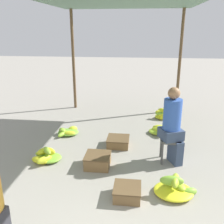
# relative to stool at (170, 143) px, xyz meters

# --- Properties ---
(canopy_post_back_left) EXTENTS (0.08, 0.08, 2.73)m
(canopy_post_back_left) POSITION_rel_stool_xyz_m (-2.45, 2.94, 1.02)
(canopy_post_back_left) COLOR brown
(canopy_post_back_left) RESTS_ON ground
(canopy_post_back_right) EXTENTS (0.08, 0.08, 2.73)m
(canopy_post_back_right) POSITION_rel_stool_xyz_m (0.49, 2.94, 1.02)
(canopy_post_back_right) COLOR brown
(canopy_post_back_right) RESTS_ON ground
(stool) EXTENTS (0.34, 0.34, 0.43)m
(stool) POSITION_rel_stool_xyz_m (0.00, 0.00, 0.00)
(stool) COLOR #4C4C4C
(stool) RESTS_ON ground
(vendor_seated) EXTENTS (0.45, 0.45, 1.33)m
(vendor_seated) POSITION_rel_stool_xyz_m (0.02, -0.01, 0.35)
(vendor_seated) COLOR #384766
(vendor_seated) RESTS_ON ground
(banana_pile_left_0) EXTENTS (0.52, 0.60, 0.25)m
(banana_pile_left_0) POSITION_rel_stool_xyz_m (-2.15, -0.22, -0.26)
(banana_pile_left_0) COLOR #8FBD33
(banana_pile_left_0) RESTS_ON ground
(banana_pile_left_1) EXTENTS (0.47, 0.56, 0.16)m
(banana_pile_left_1) POSITION_rel_stool_xyz_m (-2.10, 0.94, -0.28)
(banana_pile_left_1) COLOR #8DBD33
(banana_pile_left_1) RESTS_ON ground
(banana_pile_right_0) EXTENTS (0.61, 0.49, 0.30)m
(banana_pile_right_0) POSITION_rel_stool_xyz_m (-0.01, -0.94, -0.25)
(banana_pile_right_0) COLOR #7FB735
(banana_pile_right_0) RESTS_ON ground
(banana_pile_right_1) EXTENTS (0.49, 0.54, 0.20)m
(banana_pile_right_1) POSITION_rel_stool_xyz_m (-0.08, 1.24, -0.28)
(banana_pile_right_1) COLOR yellow
(banana_pile_right_1) RESTS_ON ground
(banana_pile_right_2) EXTENTS (0.42, 0.36, 0.28)m
(banana_pile_right_2) POSITION_rel_stool_xyz_m (0.04, 2.21, -0.24)
(banana_pile_right_2) COLOR yellow
(banana_pile_right_2) RESTS_ON ground
(crate_near) EXTENTS (0.42, 0.42, 0.21)m
(crate_near) POSITION_rel_stool_xyz_m (-1.22, -0.32, -0.24)
(crate_near) COLOR brown
(crate_near) RESTS_ON ground
(crate_mid) EXTENTS (0.43, 0.43, 0.18)m
(crate_mid) POSITION_rel_stool_xyz_m (-0.94, 0.50, -0.26)
(crate_mid) COLOR brown
(crate_mid) RESTS_ON ground
(crate_far) EXTENTS (0.38, 0.38, 0.17)m
(crate_far) POSITION_rel_stool_xyz_m (-0.67, -1.10, -0.26)
(crate_far) COLOR brown
(crate_far) RESTS_ON ground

